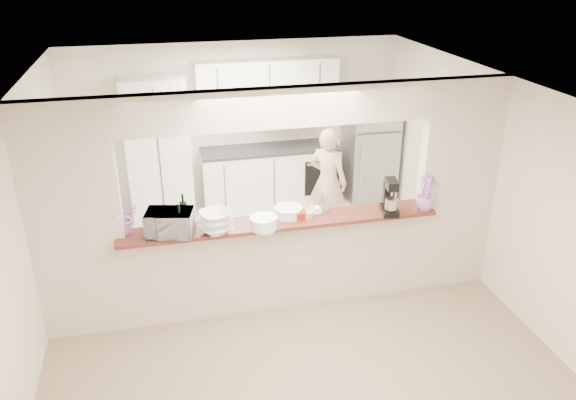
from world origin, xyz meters
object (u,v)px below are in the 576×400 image
object	(u,v)px
stand_mixer	(390,198)
person	(328,182)
refrigerator	(370,147)
toaster_oven	(170,223)

from	to	relation	value
stand_mixer	person	distance (m)	1.82
refrigerator	stand_mixer	bearing A→B (deg)	-107.22
toaster_oven	person	world-z (taller)	person
toaster_oven	person	xyz separation A→B (m)	(2.19, 1.70, -0.45)
refrigerator	person	world-z (taller)	refrigerator
stand_mixer	person	world-z (taller)	person
person	toaster_oven	bearing A→B (deg)	81.74
refrigerator	toaster_oven	world-z (taller)	refrigerator
refrigerator	person	bearing A→B (deg)	-133.99
person	refrigerator	bearing A→B (deg)	-90.13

